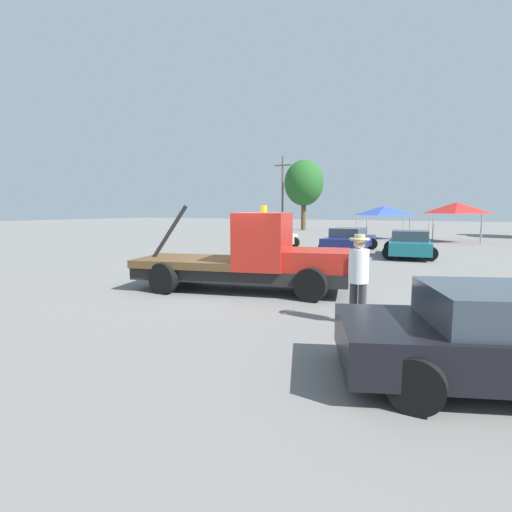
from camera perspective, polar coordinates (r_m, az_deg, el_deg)
The scene contains 11 objects.
ground_plane at distance 11.82m, azimuth -2.14°, elevation -4.93°, with size 160.00×160.00×0.00m, color slate.
tow_truck at distance 11.56m, azimuth -0.28°, elevation -0.34°, with size 6.58×3.50×2.51m.
person_near_truck at distance 8.43m, azimuth 14.45°, elevation -2.20°, with size 0.42×0.42×1.87m.
parked_car_cream at distance 23.66m, azimuth 2.30°, elevation 2.47°, with size 2.90×4.78×1.34m.
parked_car_navy at distance 23.31m, azimuth 13.16°, elevation 2.24°, with size 2.47×4.92×1.34m.
parked_car_teal at distance 21.42m, azimuth 21.02°, elevation 1.60°, with size 2.92×4.64×1.34m.
canopy_tent_blue at distance 33.97m, azimuth 17.85°, elevation 6.20°, with size 3.58×3.58×2.67m.
canopy_tent_red at distance 32.49m, azimuth 26.75°, elevation 6.16°, with size 3.35×3.35×2.91m.
tree_right at distance 47.01m, azimuth 6.86°, elevation 10.29°, with size 4.50×4.50×8.04m.
traffic_cone at distance 15.98m, azimuth 1.14°, elevation -0.96°, with size 0.40×0.40×0.55m.
utility_pole at distance 48.96m, azimuth 3.81°, elevation 9.27°, with size 2.20×0.24×8.71m.
Camera 1 is at (5.91, -9.95, 2.37)m, focal length 28.00 mm.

